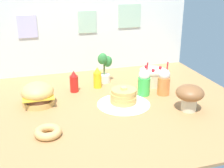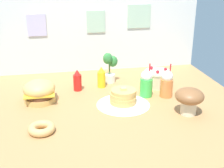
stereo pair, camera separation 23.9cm
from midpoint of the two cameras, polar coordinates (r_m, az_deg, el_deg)
name	(u,v)px [view 2 (the right image)]	position (r m, az deg, el deg)	size (l,w,h in m)	color
ground_plane	(108,106)	(2.51, 2.02, -4.28)	(2.31, 1.89, 0.02)	#B27F4C
back_wall	(92,27)	(3.24, -1.59, 10.76)	(2.31, 0.04, 0.96)	silver
doily_mat	(123,104)	(2.52, 4.85, -3.91)	(0.44, 0.44, 0.00)	white
burger	(39,91)	(2.58, -10.97, -1.45)	(0.27, 0.27, 0.19)	#DBA859
pancake_stack	(123,98)	(2.50, 4.85, -2.71)	(0.34, 0.34, 0.15)	white
layer_cake	(157,78)	(2.93, 10.89, 1.02)	(0.25, 0.25, 0.18)	beige
ketchup_bottle	(77,81)	(2.77, -4.10, 0.57)	(0.08, 0.08, 0.20)	red
mustard_bottle	(101,78)	(2.84, 0.40, 1.15)	(0.08, 0.08, 0.20)	yellow
cream_soda_cup	(146,84)	(2.66, 9.05, 0.04)	(0.11, 0.11, 0.30)	green
orange_float_cup	(167,84)	(2.69, 12.79, -0.03)	(0.11, 0.11, 0.30)	orange
donut_pink_glaze	(42,128)	(2.13, -10.00, -8.31)	(0.19, 0.19, 0.06)	tan
potted_plant	(109,66)	(2.95, 1.85, 3.34)	(0.15, 0.12, 0.31)	white
mushroom_stool	(189,98)	(2.41, 17.16, -2.67)	(0.22, 0.22, 0.21)	beige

